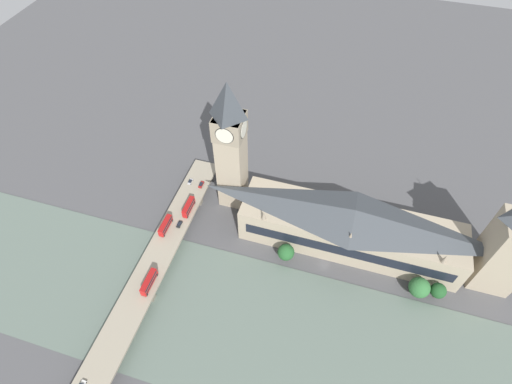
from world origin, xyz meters
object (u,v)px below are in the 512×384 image
clock_tower (231,145)px  double_decker_bus_rear (149,282)px  car_northbound_lead (179,224)px  car_northbound_mid (201,185)px  parliament_hall (350,228)px  car_southbound_lead (190,182)px  road_bridge (141,291)px  victoria_tower (510,248)px  double_decker_bus_lead (165,225)px  double_decker_bus_mid (189,207)px

clock_tower → double_decker_bus_rear: clock_tower is taller
car_northbound_lead → car_northbound_mid: 26.96m
double_decker_bus_rear → car_northbound_mid: double_decker_bus_rear is taller
parliament_hall → car_southbound_lead: 86.34m
parliament_hall → road_bridge: (-53.42, 82.46, -8.21)m
car_northbound_mid → road_bridge: bearing=177.0°
parliament_hall → double_decker_bus_rear: bearing=122.3°
parliament_hall → clock_tower: bearing=79.8°
clock_tower → car_northbound_mid: 36.96m
clock_tower → car_southbound_lead: (-0.74, 24.12, -32.46)m
clock_tower → victoria_tower: (-11.02, -125.09, -14.63)m
double_decker_bus_rear → car_northbound_lead: 33.21m
double_decker_bus_lead → car_southbound_lead: 31.01m
road_bridge → double_decker_bus_mid: double_decker_bus_mid is taller
clock_tower → double_decker_bus_rear: bearing=163.7°
double_decker_bus_mid → car_northbound_mid: double_decker_bus_mid is taller
parliament_hall → road_bridge: 98.60m
car_northbound_mid → victoria_tower: bearing=-94.0°
road_bridge → double_decker_bus_lead: (32.80, 2.78, 3.67)m
road_bridge → car_northbound_mid: 63.52m
double_decker_bus_lead → double_decker_bus_rear: size_ratio=0.93×
road_bridge → double_decker_bus_rear: (3.32, -3.16, 3.84)m
clock_tower → car_northbound_lead: bearing=146.6°
car_northbound_lead → car_southbound_lead: size_ratio=1.04×
parliament_hall → double_decker_bus_rear: size_ratio=8.69×
double_decker_bus_mid → double_decker_bus_lead: bearing=154.7°
parliament_hall → double_decker_bus_mid: size_ratio=9.34×
parliament_hall → car_northbound_lead: size_ratio=25.30×
parliament_hall → clock_tower: 67.55m
victoria_tower → car_northbound_lead: 145.68m
victoria_tower → road_bridge: (-53.47, 146.20, -19.58)m
car_northbound_lead → car_southbound_lead: bearing=11.7°
car_northbound_lead → road_bridge: bearing=175.9°
road_bridge → double_decker_bus_rear: double_decker_bus_rear is taller
double_decker_bus_lead → car_southbound_lead: (30.95, 0.24, -1.91)m
double_decker_bus_rear → victoria_tower: bearing=-70.7°
double_decker_bus_rear → clock_tower: bearing=-16.3°
double_decker_bus_lead → car_southbound_lead: size_ratio=2.83×
parliament_hall → clock_tower: size_ratio=1.39×
clock_tower → parliament_hall: bearing=-100.2°
double_decker_bus_lead → car_southbound_lead: double_decker_bus_lead is taller
victoria_tower → double_decker_bus_lead: size_ratio=4.83×
road_bridge → double_decker_bus_rear: 5.98m
victoria_tower → car_northbound_lead: bearing=96.8°
car_southbound_lead → road_bridge: bearing=-177.3°
victoria_tower → clock_tower: bearing=85.0°
parliament_hall → car_southbound_lead: parliament_hall is taller
clock_tower → car_southbound_lead: clock_tower is taller
parliament_hall → victoria_tower: victoria_tower is taller
double_decker_bus_rear → car_northbound_mid: size_ratio=2.59×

